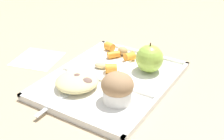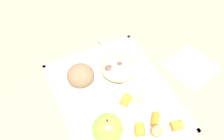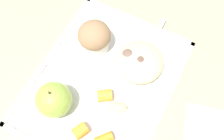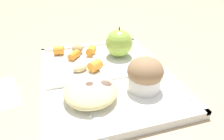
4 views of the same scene
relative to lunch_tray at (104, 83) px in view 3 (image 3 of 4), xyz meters
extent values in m
plane|color=tan|center=(0.00, 0.00, -0.01)|extent=(6.00, 6.00, 0.00)
cube|color=white|center=(0.00, 0.00, 0.00)|extent=(0.38, 0.30, 0.01)
cube|color=white|center=(0.00, -0.14, 0.01)|extent=(0.38, 0.01, 0.01)
cube|color=white|center=(0.00, 0.14, 0.01)|extent=(0.38, 0.01, 0.01)
cube|color=white|center=(0.19, 0.00, 0.01)|extent=(0.01, 0.30, 0.01)
cube|color=white|center=(0.02, 0.00, 0.01)|extent=(0.01, 0.28, 0.01)
cube|color=white|center=(-0.09, -0.01, 0.01)|extent=(0.17, 0.01, 0.01)
sphere|color=#93B742|center=(-0.09, 0.07, 0.04)|extent=(0.08, 0.08, 0.08)
cylinder|color=#4C381E|center=(-0.09, 0.07, 0.08)|extent=(0.00, 0.00, 0.01)
cylinder|color=silver|center=(0.08, 0.07, 0.02)|extent=(0.07, 0.07, 0.03)
ellipsoid|color=#93704C|center=(0.08, 0.07, 0.05)|extent=(0.08, 0.08, 0.06)
cylinder|color=orange|center=(-0.03, -0.02, 0.02)|extent=(0.04, 0.04, 0.03)
cylinder|color=orange|center=(-0.11, -0.06, 0.01)|extent=(0.04, 0.04, 0.02)
cylinder|color=orange|center=(-0.12, -0.01, 0.02)|extent=(0.04, 0.04, 0.03)
ellipsoid|color=tan|center=(-0.04, -0.06, 0.01)|extent=(0.04, 0.04, 0.02)
ellipsoid|color=#D6C684|center=(0.08, -0.05, 0.02)|extent=(0.11, 0.11, 0.03)
sphere|color=brown|center=(0.08, -0.02, 0.02)|extent=(0.04, 0.04, 0.04)
sphere|color=brown|center=(0.08, -0.05, 0.02)|extent=(0.04, 0.04, 0.04)
sphere|color=brown|center=(0.08, -0.08, 0.02)|extent=(0.03, 0.03, 0.03)
cube|color=white|center=(0.18, -0.05, 0.01)|extent=(0.10, 0.01, 0.00)
cube|color=white|center=(0.11, -0.06, 0.01)|extent=(0.04, 0.02, 0.00)
cylinder|color=white|center=(0.08, -0.05, 0.01)|extent=(0.02, 0.00, 0.00)
cylinder|color=white|center=(0.08, -0.06, 0.01)|extent=(0.02, 0.00, 0.00)
cylinder|color=white|center=(0.08, -0.06, 0.01)|extent=(0.02, 0.00, 0.00)
cube|color=white|center=(0.00, -0.27, -0.01)|extent=(0.16, 0.16, 0.00)
camera|label=1|loc=(0.59, 0.37, 0.42)|focal=48.68mm
camera|label=2|loc=(-0.34, 0.17, 0.61)|focal=41.28mm
camera|label=3|loc=(-0.19, -0.12, 0.56)|focal=41.80mm
camera|label=4|loc=(0.40, -0.11, 0.26)|focal=32.23mm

